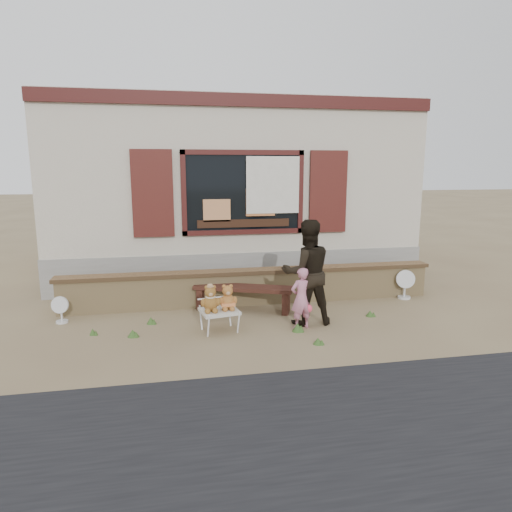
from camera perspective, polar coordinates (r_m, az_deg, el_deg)
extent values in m
plane|color=brown|center=(7.83, 0.84, -8.04)|extent=(80.00, 80.00, 0.00)
cube|color=gray|center=(11.84, -3.62, 10.26)|extent=(8.00, 5.00, 3.20)
cube|color=gray|center=(12.04, -3.51, 0.70)|extent=(8.04, 5.04, 0.80)
cube|color=black|center=(9.35, -1.60, 7.92)|extent=(2.30, 0.04, 1.50)
cube|color=#3E1412|center=(9.32, -1.61, 12.83)|extent=(2.50, 0.08, 0.10)
cube|color=#3E1412|center=(9.41, -1.55, 3.05)|extent=(2.50, 0.08, 0.10)
cube|color=#3E1412|center=(9.21, -9.03, 7.75)|extent=(0.10, 0.08, 1.70)
cube|color=#3E1412|center=(9.60, 5.58, 7.96)|extent=(0.10, 0.08, 1.70)
cube|color=#3D1011|center=(9.20, -12.80, 7.61)|extent=(0.80, 0.07, 1.70)
cube|color=#3D1011|center=(9.77, 9.00, 7.93)|extent=(0.80, 0.07, 1.70)
cube|color=beige|center=(9.39, 2.12, 8.85)|extent=(1.10, 0.02, 1.15)
cube|color=#3E1412|center=(9.43, -1.67, 18.91)|extent=(8.00, 0.12, 0.25)
cube|color=black|center=(9.37, -1.55, 4.13)|extent=(1.90, 0.06, 0.16)
cube|color=tan|center=(9.27, -4.93, 5.69)|extent=(0.55, 0.06, 0.45)
cube|color=#E08447|center=(9.40, 0.56, 6.72)|extent=(0.60, 0.06, 0.55)
cube|color=tan|center=(8.68, -0.50, -4.04)|extent=(7.00, 0.30, 0.60)
cube|color=brown|center=(8.60, -0.50, -1.92)|extent=(7.10, 0.36, 0.07)
cube|color=#321811|center=(8.23, -1.61, -4.00)|extent=(1.80, 1.01, 0.07)
cube|color=#321811|center=(8.49, -6.78, -5.24)|extent=(0.23, 0.35, 0.38)
cube|color=#321811|center=(8.17, 3.78, -5.84)|extent=(0.23, 0.35, 0.38)
cube|color=beige|center=(7.26, -4.61, -6.89)|extent=(0.65, 0.60, 0.04)
cylinder|color=silver|center=(7.05, -5.97, -8.97)|extent=(0.03, 0.03, 0.31)
cylinder|color=silver|center=(7.18, -2.21, -8.53)|extent=(0.03, 0.03, 0.31)
cylinder|color=silver|center=(7.45, -6.88, -7.87)|extent=(0.03, 0.03, 0.31)
cylinder|color=silver|center=(7.58, -3.31, -7.48)|extent=(0.03, 0.03, 0.31)
imported|color=pink|center=(7.35, 5.68, -5.27)|extent=(0.41, 0.31, 1.01)
imported|color=black|center=(7.50, 6.37, -2.04)|extent=(0.85, 0.66, 1.74)
cylinder|color=silver|center=(8.37, -23.07, -7.56)|extent=(0.19, 0.19, 0.04)
cylinder|color=silver|center=(8.33, -23.14, -6.75)|extent=(0.03, 0.03, 0.25)
cylinder|color=silver|center=(8.28, -23.23, -5.58)|extent=(0.30, 0.15, 0.29)
cylinder|color=silver|center=(9.54, 18.01, -4.93)|extent=(0.25, 0.25, 0.04)
cylinder|color=silver|center=(9.50, 18.07, -4.02)|extent=(0.04, 0.04, 0.31)
cylinder|color=silver|center=(9.44, 18.15, -2.71)|extent=(0.38, 0.23, 0.36)
cone|color=#355622|center=(6.87, 7.74, -10.48)|extent=(0.14, 0.14, 0.10)
cone|color=#355622|center=(7.33, 5.20, -8.85)|extent=(0.17, 0.17, 0.14)
cone|color=#355622|center=(8.26, 14.07, -6.97)|extent=(0.15, 0.15, 0.10)
cone|color=#355622|center=(7.84, -13.01, -7.85)|extent=(0.14, 0.14, 0.12)
cone|color=#355622|center=(7.34, -15.16, -9.29)|extent=(0.16, 0.16, 0.11)
cone|color=#355622|center=(7.60, -19.74, -8.90)|extent=(0.10, 0.10, 0.10)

